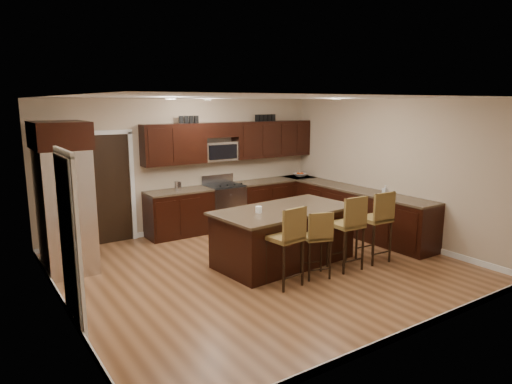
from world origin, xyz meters
TOP-DOWN VIEW (x-y plane):
  - floor at (0.00, 0.00)m, footprint 6.00×6.00m
  - ceiling at (0.00, 0.00)m, footprint 6.00×6.00m
  - wall_back at (0.00, 2.75)m, footprint 6.00×0.00m
  - wall_left at (-3.00, 0.00)m, footprint 0.00×5.50m
  - wall_right at (3.00, 0.00)m, footprint 0.00×5.50m
  - base_cabinets at (1.90, 1.45)m, footprint 4.02×3.96m
  - upper_cabinets at (1.04, 2.58)m, footprint 4.00×0.33m
  - range at (0.68, 2.45)m, footprint 0.76×0.64m
  - microwave at (0.68, 2.60)m, footprint 0.76×0.31m
  - doorway at (-1.65, 2.73)m, footprint 0.85×0.03m
  - pantry_door at (-2.98, -0.30)m, footprint 0.03×0.80m
  - letter_decor at (0.90, 2.58)m, footprint 2.20×0.03m
  - island at (0.43, 0.03)m, footprint 2.43×1.42m
  - stool_left at (-0.14, -0.82)m, footprint 0.49×0.49m
  - stool_mid at (0.43, -0.81)m, footprint 0.49×0.49m
  - stool_right at (1.08, -0.83)m, footprint 0.47×0.47m
  - refrigerator at (-2.62, 1.65)m, footprint 0.79×1.03m
  - floor_mat at (0.96, 1.22)m, footprint 1.06×0.73m
  - fruit_bowl at (2.75, 2.45)m, footprint 0.35×0.35m
  - soap_bottle at (2.70, -0.12)m, footprint 0.09×0.09m
  - canister_tall at (-0.37, 2.45)m, footprint 0.12×0.12m
  - canister_short at (-0.34, 2.45)m, footprint 0.11×0.11m
  - island_jar at (-0.07, 0.03)m, footprint 0.10×0.10m
  - stool_extra at (1.73, -0.83)m, footprint 0.47×0.47m

SIDE VIEW (x-z plane):
  - floor at x=0.00m, z-range 0.00..0.00m
  - floor_mat at x=0.96m, z-range 0.00..0.01m
  - island at x=0.43m, z-range -0.03..0.89m
  - base_cabinets at x=1.90m, z-range 0.00..0.92m
  - range at x=0.68m, z-range -0.08..1.03m
  - stool_mid at x=0.43m, z-range 0.13..1.17m
  - stool_left at x=-0.14m, z-range 0.15..1.34m
  - stool_right at x=1.08m, z-range 0.15..1.35m
  - stool_extra at x=1.73m, z-range 0.15..1.35m
  - fruit_bowl at x=2.75m, z-range 0.92..1.00m
  - island_jar at x=-0.07m, z-range 0.92..1.02m
  - canister_short at x=-0.34m, z-range 0.92..1.09m
  - canister_tall at x=-0.37m, z-range 0.92..1.10m
  - soap_bottle at x=2.70m, z-range 0.92..1.10m
  - pantry_door at x=-2.98m, z-range 0.00..2.04m
  - doorway at x=-1.65m, z-range 0.00..2.06m
  - refrigerator at x=-2.62m, z-range 0.02..2.37m
  - wall_back at x=0.00m, z-range -1.65..4.35m
  - wall_left at x=-3.00m, z-range -1.40..4.10m
  - wall_right at x=3.00m, z-range -1.40..4.10m
  - microwave at x=0.68m, z-range 1.42..1.82m
  - upper_cabinets at x=1.04m, z-range 1.44..2.24m
  - letter_decor at x=0.90m, z-range 2.22..2.37m
  - ceiling at x=0.00m, z-range 2.70..2.70m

